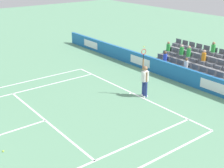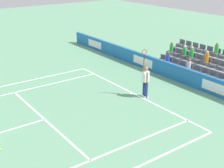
% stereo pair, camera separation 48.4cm
% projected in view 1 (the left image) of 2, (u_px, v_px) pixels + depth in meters
% --- Properties ---
extents(line_baseline, '(10.97, 0.10, 0.01)m').
position_uv_depth(line_baseline, '(132.00, 93.00, 17.97)').
color(line_baseline, white).
rests_on(line_baseline, ground).
extents(line_service, '(8.23, 0.10, 0.01)m').
position_uv_depth(line_service, '(45.00, 120.00, 14.84)').
color(line_service, white).
rests_on(line_service, ground).
extents(line_singles_sideline_left, '(0.10, 11.89, 0.01)m').
position_uv_depth(line_singles_sideline_left, '(5.00, 96.00, 17.60)').
color(line_singles_sideline_left, white).
rests_on(line_singles_sideline_left, ground).
extents(line_singles_sideline_right, '(0.10, 11.89, 0.01)m').
position_uv_depth(line_singles_sideline_right, '(85.00, 165.00, 11.55)').
color(line_singles_sideline_right, white).
rests_on(line_singles_sideline_right, ground).
extents(line_centre_mark, '(0.10, 0.20, 0.01)m').
position_uv_depth(line_centre_mark, '(131.00, 93.00, 17.92)').
color(line_centre_mark, white).
rests_on(line_centre_mark, ground).
extents(sponsor_barrier, '(24.89, 0.22, 1.02)m').
position_uv_depth(sponsor_barrier, '(174.00, 72.00, 19.83)').
color(sponsor_barrier, '#1E66AD').
rests_on(sponsor_barrier, ground).
extents(tennis_player, '(0.52, 0.39, 2.85)m').
position_uv_depth(tennis_player, '(145.00, 80.00, 17.17)').
color(tennis_player, navy).
rests_on(tennis_player, ground).
extents(stadium_stand, '(5.58, 2.85, 2.16)m').
position_uv_depth(stadium_stand, '(197.00, 65.00, 21.14)').
color(stadium_stand, gray).
rests_on(stadium_stand, ground).
extents(loose_tennis_ball, '(0.07, 0.07, 0.07)m').
position_uv_depth(loose_tennis_ball, '(3.00, 151.00, 12.37)').
color(loose_tennis_ball, '#D1E533').
rests_on(loose_tennis_ball, ground).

